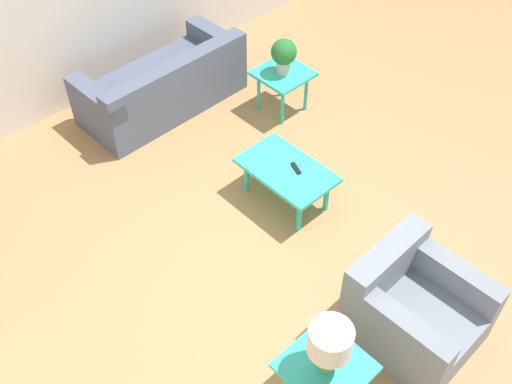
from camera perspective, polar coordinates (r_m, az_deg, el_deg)
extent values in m
plane|color=#A87A4C|center=(5.61, 1.52, -4.14)|extent=(14.00, 14.00, 0.00)
cube|color=#4C566B|center=(7.02, -8.91, 9.62)|extent=(0.89, 1.89, 0.42)
cube|color=#4C566B|center=(6.60, -7.51, 11.02)|extent=(0.24, 1.88, 0.30)
cube|color=#4C566B|center=(7.27, -3.86, 14.40)|extent=(0.85, 0.22, 0.20)
cube|color=#4C566B|center=(6.50, -15.06, 8.58)|extent=(0.85, 0.22, 0.20)
cube|color=slate|center=(5.00, 14.90, -11.72)|extent=(0.93, 0.85, 0.39)
cube|color=slate|center=(4.77, 12.28, -6.72)|extent=(0.22, 0.84, 0.40)
cube|color=slate|center=(4.55, 13.21, -12.16)|extent=(0.92, 0.18, 0.26)
cube|color=slate|center=(4.94, 17.83, -7.23)|extent=(0.92, 0.18, 0.26)
cube|color=#2DB79E|center=(5.65, 2.93, 2.11)|extent=(0.91, 0.56, 0.04)
cylinder|color=#2DB79E|center=(5.74, 6.73, -0.34)|extent=(0.05, 0.05, 0.38)
cylinder|color=#2DB79E|center=(6.08, 1.68, 3.23)|extent=(0.05, 0.05, 0.38)
cylinder|color=#2DB79E|center=(5.54, 4.15, -2.25)|extent=(0.05, 0.05, 0.38)
cylinder|color=#2DB79E|center=(5.89, -0.92, 1.55)|extent=(0.05, 0.05, 0.38)
cube|color=#2DB79E|center=(6.73, 2.59, 11.21)|extent=(0.56, 0.56, 0.04)
cylinder|color=#2DB79E|center=(6.88, 4.79, 9.42)|extent=(0.04, 0.04, 0.47)
cylinder|color=#2DB79E|center=(7.09, 2.52, 10.76)|extent=(0.04, 0.04, 0.47)
cylinder|color=#2DB79E|center=(6.66, 2.52, 8.12)|extent=(0.04, 0.04, 0.47)
cylinder|color=#2DB79E|center=(6.87, 0.26, 9.53)|extent=(0.04, 0.04, 0.47)
cube|color=#2DB79E|center=(4.34, 6.66, -16.20)|extent=(0.56, 0.56, 0.04)
cylinder|color=#2DB79E|center=(4.68, 6.22, -14.76)|extent=(0.04, 0.04, 0.47)
cylinder|color=#2DB79E|center=(4.54, 2.85, -17.68)|extent=(0.04, 0.04, 0.47)
cylinder|color=#B2ADA3|center=(6.68, 2.62, 11.82)|extent=(0.15, 0.15, 0.14)
sphere|color=#236B2D|center=(6.57, 2.67, 13.19)|extent=(0.28, 0.28, 0.28)
cylinder|color=#997F4C|center=(4.22, 6.81, -15.37)|extent=(0.12, 0.12, 0.22)
cylinder|color=beige|center=(4.03, 7.09, -13.83)|extent=(0.30, 0.30, 0.22)
cube|color=black|center=(5.63, 3.83, 2.28)|extent=(0.16, 0.10, 0.02)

